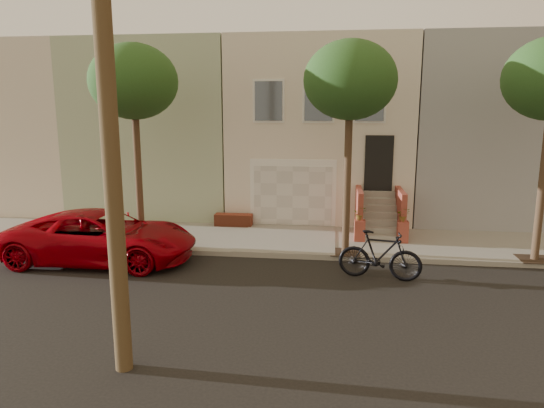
# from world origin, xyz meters

# --- Properties ---
(ground) EXTENTS (90.00, 90.00, 0.00)m
(ground) POSITION_xyz_m (0.00, 0.00, 0.00)
(ground) COLOR black
(ground) RESTS_ON ground
(sidewalk) EXTENTS (40.00, 3.70, 0.15)m
(sidewalk) POSITION_xyz_m (0.00, 5.35, 0.07)
(sidewalk) COLOR gray
(sidewalk) RESTS_ON ground
(house_row) EXTENTS (33.10, 11.70, 7.00)m
(house_row) POSITION_xyz_m (0.00, 11.19, 3.64)
(house_row) COLOR beige
(house_row) RESTS_ON sidewalk
(tree_left) EXTENTS (2.70, 2.57, 6.30)m
(tree_left) POSITION_xyz_m (-5.50, 3.90, 5.26)
(tree_left) COLOR #2D2116
(tree_left) RESTS_ON sidewalk
(tree_mid) EXTENTS (2.70, 2.57, 6.30)m
(tree_mid) POSITION_xyz_m (1.00, 3.90, 5.26)
(tree_mid) COLOR #2D2116
(tree_mid) RESTS_ON sidewalk
(pickup_truck) EXTENTS (5.56, 2.64, 1.53)m
(pickup_truck) POSITION_xyz_m (-6.18, 2.56, 0.77)
(pickup_truck) COLOR #9B000B
(pickup_truck) RESTS_ON ground
(motorcycle) EXTENTS (2.28, 1.00, 1.32)m
(motorcycle) POSITION_xyz_m (1.87, 2.06, 0.66)
(motorcycle) COLOR black
(motorcycle) RESTS_ON ground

